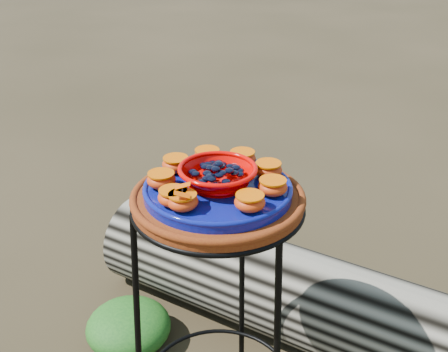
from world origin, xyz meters
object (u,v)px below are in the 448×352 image
(plant_stand, at_px, (219,325))
(terracotta_saucer, at_px, (218,201))
(red_bowl, at_px, (218,177))
(driftwood_log, at_px, (336,310))
(cobalt_plate, at_px, (218,191))

(plant_stand, height_order, terracotta_saucer, terracotta_saucer)
(plant_stand, height_order, red_bowl, red_bowl)
(terracotta_saucer, bearing_deg, plant_stand, 0.00)
(driftwood_log, bearing_deg, plant_stand, -123.98)
(cobalt_plate, bearing_deg, terracotta_saucer, 0.00)
(plant_stand, bearing_deg, cobalt_plate, 0.00)
(cobalt_plate, xyz_separation_m, red_bowl, (0.00, 0.00, 0.03))
(terracotta_saucer, distance_m, cobalt_plate, 0.03)
(terracotta_saucer, relative_size, cobalt_plate, 1.17)
(terracotta_saucer, distance_m, driftwood_log, 0.73)
(plant_stand, xyz_separation_m, red_bowl, (0.00, 0.00, 0.43))
(terracotta_saucer, xyz_separation_m, cobalt_plate, (0.00, 0.00, 0.03))
(plant_stand, distance_m, red_bowl, 0.43)
(plant_stand, bearing_deg, terracotta_saucer, 0.00)
(terracotta_saucer, bearing_deg, driftwood_log, 56.02)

